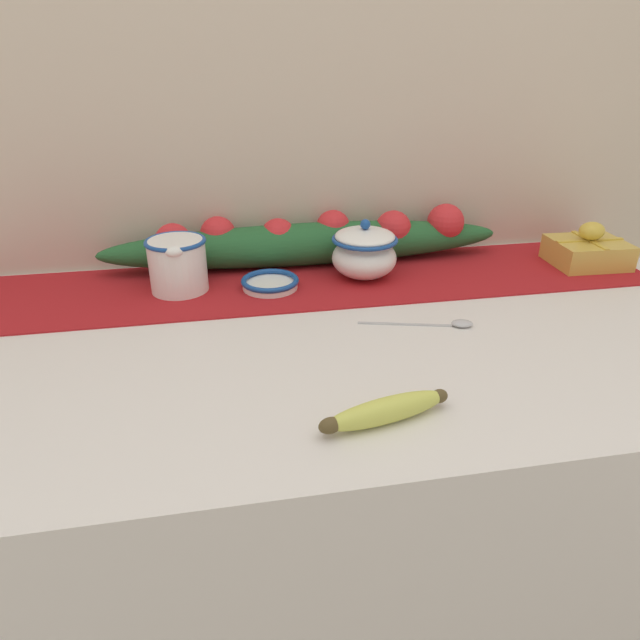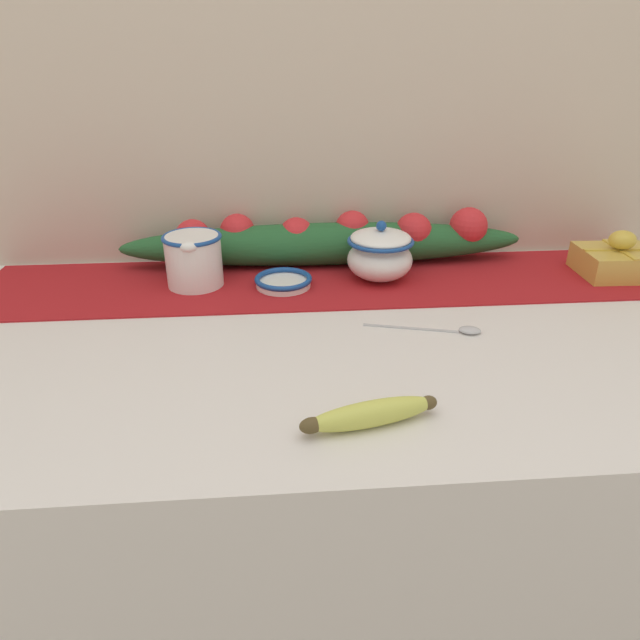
% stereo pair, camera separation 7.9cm
% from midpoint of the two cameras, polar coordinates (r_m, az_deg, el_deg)
% --- Properties ---
extents(countertop, '(1.45, 0.73, 0.89)m').
position_cam_midpoint_polar(countertop, '(1.20, -0.58, -20.48)').
color(countertop, silver).
rests_on(countertop, ground_plane).
extents(back_wall, '(2.25, 0.04, 2.40)m').
position_cam_midpoint_polar(back_wall, '(1.22, -4.15, 20.32)').
color(back_wall, beige).
rests_on(back_wall, ground_plane).
extents(table_runner, '(1.34, 0.28, 0.00)m').
position_cam_midpoint_polar(table_runner, '(1.13, -2.63, 3.87)').
color(table_runner, '#A8191E').
rests_on(table_runner, countertop).
extents(cream_pitcher, '(0.11, 0.13, 0.10)m').
position_cam_midpoint_polar(cream_pitcher, '(1.10, -16.07, 5.48)').
color(cream_pitcher, white).
rests_on(cream_pitcher, countertop).
extents(sugar_bowl, '(0.13, 0.13, 0.12)m').
position_cam_midpoint_polar(sugar_bowl, '(1.12, 2.45, 6.78)').
color(sugar_bowl, white).
rests_on(sugar_bowl, countertop).
extents(small_dish, '(0.11, 0.11, 0.02)m').
position_cam_midpoint_polar(small_dish, '(1.09, -7.09, 3.66)').
color(small_dish, white).
rests_on(small_dish, countertop).
extents(banana, '(0.18, 0.07, 0.03)m').
position_cam_midpoint_polar(banana, '(0.71, 3.41, -9.12)').
color(banana, '#CCD156').
rests_on(banana, countertop).
extents(spoon, '(0.19, 0.06, 0.01)m').
position_cam_midpoint_polar(spoon, '(0.96, 10.75, -0.40)').
color(spoon, '#B7B7BC').
rests_on(spoon, countertop).
extents(gift_box, '(0.15, 0.13, 0.09)m').
position_cam_midpoint_polar(gift_box, '(1.31, 23.66, 6.35)').
color(gift_box, gold).
rests_on(gift_box, countertop).
extents(poinsettia_garland, '(0.84, 0.10, 0.11)m').
position_cam_midpoint_polar(poinsettia_garland, '(1.20, -3.02, 7.89)').
color(poinsettia_garland, '#235B2D').
rests_on(poinsettia_garland, countertop).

